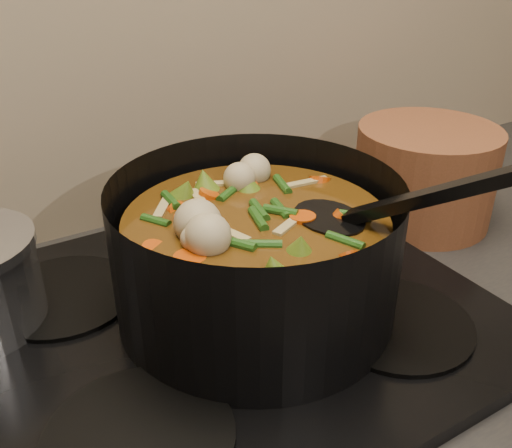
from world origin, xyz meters
TOP-DOWN VIEW (x-y plane):
  - stovetop at (0.00, 1.93)m, footprint 0.62×0.54m
  - stockpot at (0.04, 1.91)m, footprint 0.40×0.44m
  - terracotta_crock at (0.41, 2.01)m, footprint 0.29×0.29m

SIDE VIEW (x-z plane):
  - stovetop at x=0.00m, z-range 0.91..0.93m
  - terracotta_crock at x=0.41m, z-range 0.91..1.07m
  - stockpot at x=0.04m, z-range 0.88..1.13m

